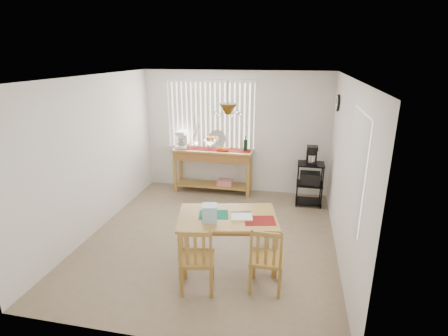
% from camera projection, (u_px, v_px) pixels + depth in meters
% --- Properties ---
extents(ground, '(4.00, 4.50, 0.01)m').
position_uv_depth(ground, '(211.00, 238.00, 5.83)').
color(ground, gray).
extents(room_shell, '(4.20, 4.70, 2.70)m').
position_uv_depth(room_shell, '(211.00, 138.00, 5.32)').
color(room_shell, white).
rests_on(room_shell, ground).
extents(sideboard, '(1.71, 0.48, 0.96)m').
position_uv_depth(sideboard, '(213.00, 160.00, 7.54)').
color(sideboard, '#AD823A').
rests_on(sideboard, ground).
extents(sideboard_items, '(1.63, 0.41, 0.74)m').
position_uv_depth(sideboard_items, '(200.00, 142.00, 7.49)').
color(sideboard_items, maroon).
rests_on(sideboard_items, sideboard).
extents(wire_cart, '(0.51, 0.41, 0.87)m').
position_uv_depth(wire_cart, '(310.00, 180.00, 6.96)').
color(wire_cart, black).
rests_on(wire_cart, ground).
extents(cart_items, '(0.20, 0.25, 0.36)m').
position_uv_depth(cart_items, '(312.00, 155.00, 6.80)').
color(cart_items, black).
rests_on(cart_items, wire_cart).
extents(dining_table, '(1.54, 1.16, 0.74)m').
position_uv_depth(dining_table, '(227.00, 222.00, 4.95)').
color(dining_table, '#AD823A').
rests_on(dining_table, ground).
extents(table_items, '(1.13, 0.51, 0.24)m').
position_uv_depth(table_items, '(218.00, 214.00, 4.79)').
color(table_items, '#12684B').
rests_on(table_items, dining_table).
extents(chair_left, '(0.50, 0.50, 0.93)m').
position_uv_depth(chair_left, '(197.00, 259.00, 4.40)').
color(chair_left, '#AD823A').
rests_on(chair_left, ground).
extents(chair_right, '(0.42, 0.42, 0.91)m').
position_uv_depth(chair_right, '(267.00, 259.00, 4.41)').
color(chair_right, '#AD823A').
rests_on(chair_right, ground).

